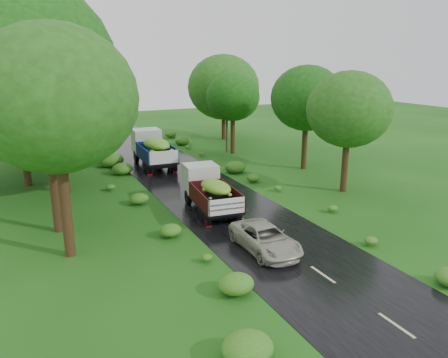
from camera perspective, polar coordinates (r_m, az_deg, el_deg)
ground at (r=19.28m, az=12.78°, el=-12.11°), size 120.00×120.00×0.00m
road at (r=22.99m, az=5.06°, el=-7.04°), size 6.50×80.00×0.02m
road_lines at (r=23.78m, az=3.83°, el=-6.18°), size 0.12×69.60×0.00m
truck_near at (r=25.73m, az=-1.96°, el=-1.25°), size 2.63×5.96×2.43m
truck_far at (r=36.91m, az=-9.36°, el=4.11°), size 2.64×6.78×2.81m
car at (r=20.78m, az=5.40°, el=-7.74°), size 2.06×4.39×1.21m
utility_pole at (r=41.80m, az=0.37°, el=8.57°), size 1.26×0.21×7.16m
trees_left at (r=33.51m, az=-23.80°, el=11.17°), size 7.09×32.91×10.52m
trees_right at (r=39.57m, az=5.08°, el=10.79°), size 5.97×24.80×7.47m
shrubs at (r=30.51m, az=-3.52°, el=-0.55°), size 11.90×44.00×0.70m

